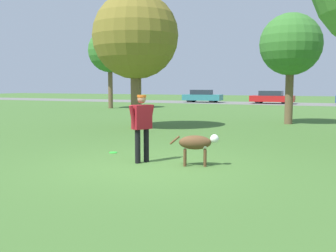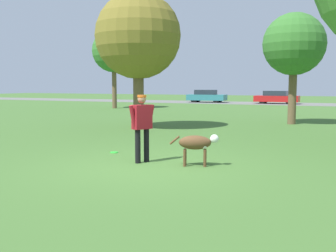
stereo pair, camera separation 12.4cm
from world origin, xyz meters
TOP-DOWN VIEW (x-y plane):
  - ground_plane at (0.00, 0.00)m, footprint 120.00×120.00m
  - far_road_strip at (0.00, 31.48)m, footprint 120.00×6.00m
  - person at (-0.28, 0.35)m, footprint 0.41×0.69m
  - dog at (1.05, 0.50)m, footprint 1.11×0.55m
  - frisbee at (-1.61, 1.24)m, footprint 0.22×0.22m
  - tree_far_left at (-12.30, 18.83)m, footprint 3.38×3.38m
  - tree_mid_center at (1.96, 11.38)m, footprint 2.88×2.88m
  - tree_near_left at (-3.84, 6.91)m, footprint 3.61×3.61m
  - parked_car_teal at (-8.82, 31.51)m, footprint 4.06×1.94m
  - parked_car_red at (-1.65, 31.32)m, footprint 4.20×1.78m

SIDE VIEW (x-z plane):
  - ground_plane at x=0.00m, z-range 0.00..0.00m
  - far_road_strip at x=0.00m, z-range 0.00..0.01m
  - frisbee at x=-1.61m, z-range 0.00..0.02m
  - dog at x=1.05m, z-range 0.15..0.88m
  - parked_car_red at x=-1.65m, z-range -0.01..1.25m
  - parked_car_teal at x=-8.82m, z-range -0.01..1.31m
  - person at x=-0.28m, z-range 0.15..1.77m
  - tree_mid_center at x=1.96m, z-range 1.11..6.28m
  - tree_near_left at x=-3.84m, z-range 1.02..6.71m
  - tree_far_left at x=-12.30m, z-range 1.38..7.57m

